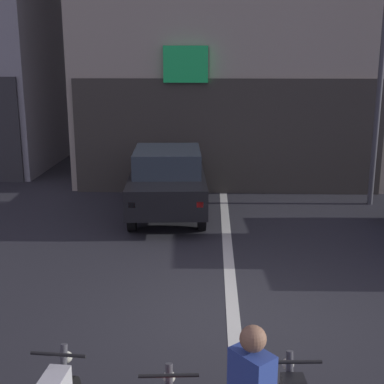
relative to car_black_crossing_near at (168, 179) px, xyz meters
The scene contains 4 objects.
ground_plane 5.51m from the car_black_crossing_near, 75.02° to the right, with size 120.00×120.00×0.00m, color #2B2B30.
lane_centre_line 1.82m from the car_black_crossing_near, 28.11° to the left, with size 0.20×18.00×0.01m, color silver.
car_black_crossing_near is the anchor object (origin of this frame).
street_lamp 6.24m from the car_black_crossing_near, 12.06° to the left, with size 0.36×0.36×6.69m.
Camera 1 is at (-0.35, -7.16, 3.74)m, focal length 49.22 mm.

